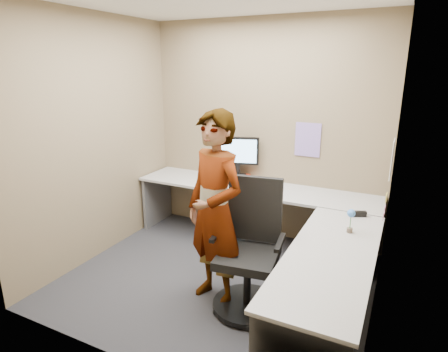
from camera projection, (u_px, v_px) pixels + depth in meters
The scene contains 20 objects.
ground at pixel (217, 279), 3.90m from camera, with size 3.00×3.00×0.00m, color black.
wall_back at pixel (264, 132), 4.64m from camera, with size 3.00×3.00×0.00m, color brown.
wall_right at pixel (389, 172), 2.88m from camera, with size 2.70×2.70×0.00m, color brown.
wall_left at pixel (96, 139), 4.15m from camera, with size 2.70×2.70×0.00m, color brown.
desk at pixel (271, 221), 3.88m from camera, with size 2.98×2.58×0.73m.
paper_ream at pixel (237, 178), 4.76m from camera, with size 0.33×0.24×0.07m, color red.
monitor at pixel (238, 153), 4.68m from camera, with size 0.51×0.22×0.50m.
laptop at pixel (224, 174), 4.87m from camera, with size 0.39×0.39×0.22m.
trackball_mouse at pixel (230, 182), 4.64m from camera, with size 0.12×0.08×0.07m.
origami at pixel (274, 190), 4.31m from camera, with size 0.10×0.10×0.06m, color white.
stapler at pixel (358, 214), 3.62m from camera, with size 0.15×0.04×0.06m, color black.
flower at pixel (351, 217), 3.24m from camera, with size 0.07×0.07×0.22m.
calendar_purple at pixel (308, 140), 4.41m from camera, with size 0.30×0.01×0.40m, color #846BB7.
calendar_white at pixel (392, 159), 3.69m from camera, with size 0.01×0.28×0.38m, color white.
sticky_note_a at pixel (386, 199), 3.47m from camera, with size 0.01×0.07×0.07m, color #F2E059.
sticky_note_b at pixel (385, 210), 3.55m from camera, with size 0.01×0.07×0.07m, color pink.
sticky_note_c at pixel (383, 216), 3.45m from camera, with size 0.01×0.07×0.07m, color pink.
sticky_note_d at pixel (387, 197), 3.61m from camera, with size 0.01×0.07×0.07m, color #F2E059.
office_chair at pixel (250, 258), 3.35m from camera, with size 0.64×0.62×1.17m.
person at pixel (215, 211), 3.31m from camera, with size 0.65×0.43×1.79m, color #999399.
Camera 1 is at (1.59, -3.05, 2.13)m, focal length 30.00 mm.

